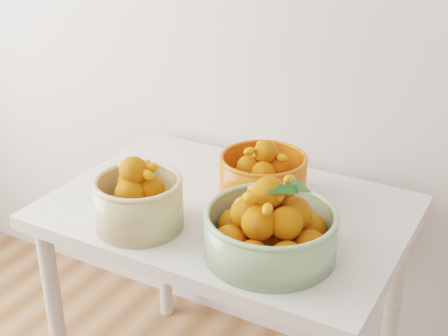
{
  "coord_description": "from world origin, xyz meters",
  "views": [
    {
      "loc": [
        0.56,
        0.24,
        1.61
      ],
      "look_at": [
        -0.15,
        1.5,
        0.92
      ],
      "focal_mm": 50.0,
      "sensor_mm": 36.0,
      "label": 1
    }
  ],
  "objects": [
    {
      "name": "bowl_orange",
      "position": [
        -0.13,
        1.69,
        0.82
      ],
      "size": [
        0.29,
        0.29,
        0.18
      ],
      "rotation": [
        0.0,
        0.0,
        -0.17
      ],
      "color": "#E14E0F",
      "rests_on": "table"
    },
    {
      "name": "bowl_green",
      "position": [
        0.02,
        1.43,
        0.82
      ],
      "size": [
        0.43,
        0.43,
        0.21
      ],
      "rotation": [
        0.0,
        0.0,
        -0.39
      ],
      "color": "#86AA78",
      "rests_on": "table"
    },
    {
      "name": "bowl_cream",
      "position": [
        -0.35,
        1.39,
        0.83
      ],
      "size": [
        0.29,
        0.29,
        0.2
      ],
      "rotation": [
        0.0,
        0.0,
        -0.25
      ],
      "color": "tan",
      "rests_on": "table"
    },
    {
      "name": "table",
      "position": [
        -0.2,
        1.6,
        0.65
      ],
      "size": [
        1.0,
        0.7,
        0.75
      ],
      "color": "silver",
      "rests_on": "ground"
    }
  ]
}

